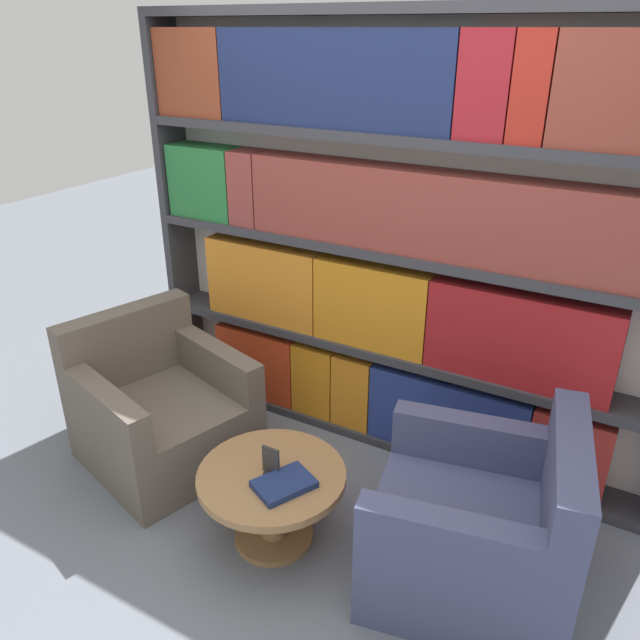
% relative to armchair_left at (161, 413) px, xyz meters
% --- Properties ---
extents(ground_plane, '(14.00, 14.00, 0.00)m').
position_rel_armchair_left_xyz_m(ground_plane, '(1.04, -0.40, -0.29)').
color(ground_plane, slate).
extents(bookshelf, '(3.07, 0.30, 2.39)m').
position_rel_armchair_left_xyz_m(bookshelf, '(1.02, 0.84, 0.90)').
color(bookshelf, silver).
rests_on(bookshelf, ground_plane).
extents(armchair_left, '(1.04, 1.01, 0.83)m').
position_rel_armchair_left_xyz_m(armchair_left, '(0.00, 0.00, 0.00)').
color(armchair_left, brown).
rests_on(armchair_left, ground_plane).
extents(armchair_right, '(0.98, 0.96, 0.83)m').
position_rel_armchair_left_xyz_m(armchair_right, '(1.85, -0.00, 0.00)').
color(armchair_right, '#42476B').
rests_on(armchair_right, ground_plane).
extents(coffee_table, '(0.70, 0.70, 0.40)m').
position_rel_armchair_left_xyz_m(coffee_table, '(0.93, -0.24, -0.00)').
color(coffee_table, olive).
rests_on(coffee_table, ground_plane).
extents(table_sign, '(0.09, 0.06, 0.14)m').
position_rel_armchair_left_xyz_m(table_sign, '(0.93, -0.24, 0.17)').
color(table_sign, black).
rests_on(table_sign, coffee_table).
extents(stray_book, '(0.28, 0.32, 0.03)m').
position_rel_armchair_left_xyz_m(stray_book, '(1.03, -0.29, 0.13)').
color(stray_book, navy).
rests_on(stray_book, coffee_table).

